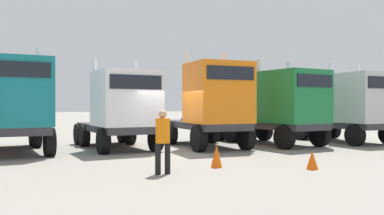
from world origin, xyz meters
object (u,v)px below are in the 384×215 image
at_px(semi_truck_teal, 15,104).
at_px(visitor_in_hivis, 163,137).
at_px(semi_truck_silver, 354,107).
at_px(semi_truck_orange, 212,104).
at_px(traffic_cone_near, 312,160).
at_px(semi_truck_green, 284,107).
at_px(semi_truck_white, 122,109).
at_px(traffic_cone_mid, 217,156).

distance_m(semi_truck_teal, visitor_in_hivis, 7.55).
bearing_deg(semi_truck_silver, semi_truck_orange, -95.10).
height_order(semi_truck_teal, traffic_cone_near, semi_truck_teal).
bearing_deg(semi_truck_green, semi_truck_silver, 77.91).
height_order(semi_truck_teal, semi_truck_white, semi_truck_teal).
xyz_separation_m(semi_truck_orange, traffic_cone_near, (0.42, -6.54, -1.67)).
xyz_separation_m(semi_truck_green, semi_truck_silver, (4.02, -0.13, -0.03)).
height_order(semi_truck_green, visitor_in_hivis, semi_truck_green).
bearing_deg(visitor_in_hivis, semi_truck_green, 125.82).
bearing_deg(semi_truck_white, semi_truck_orange, 72.55).
bearing_deg(semi_truck_white, semi_truck_silver, 78.63).
height_order(semi_truck_green, semi_truck_silver, semi_truck_green).
bearing_deg(semi_truck_white, traffic_cone_mid, 9.95).
xyz_separation_m(semi_truck_white, semi_truck_orange, (3.87, -0.73, 0.19)).
bearing_deg(traffic_cone_near, semi_truck_green, 63.48).
bearing_deg(traffic_cone_near, visitor_in_hivis, 170.17).
relative_size(semi_truck_orange, semi_truck_silver, 0.94).
distance_m(semi_truck_silver, visitor_in_hivis, 12.94).
bearing_deg(traffic_cone_near, semi_truck_silver, 41.20).
relative_size(semi_truck_teal, traffic_cone_mid, 8.92).
height_order(semi_truck_teal, visitor_in_hivis, semi_truck_teal).
bearing_deg(semi_truck_teal, semi_truck_white, 85.72).
bearing_deg(semi_truck_orange, semi_truck_silver, 87.31).
relative_size(semi_truck_white, traffic_cone_mid, 8.37).
xyz_separation_m(semi_truck_teal, semi_truck_white, (4.19, 0.21, -0.17)).
height_order(semi_truck_orange, semi_truck_silver, semi_truck_orange).
distance_m(visitor_in_hivis, traffic_cone_near, 4.54).
xyz_separation_m(semi_truck_orange, traffic_cone_mid, (-2.09, -5.18, -1.61)).
xyz_separation_m(semi_truck_orange, semi_truck_green, (3.66, -0.07, -0.13)).
height_order(semi_truck_silver, traffic_cone_near, semi_truck_silver).
distance_m(semi_truck_orange, semi_truck_silver, 7.67).
height_order(semi_truck_teal, semi_truck_green, semi_truck_teal).
height_order(semi_truck_green, traffic_cone_mid, semi_truck_green).
xyz_separation_m(semi_truck_teal, semi_truck_silver, (15.72, -0.71, -0.14)).
relative_size(visitor_in_hivis, traffic_cone_mid, 2.55).
distance_m(semi_truck_teal, semi_truck_silver, 15.74).
bearing_deg(semi_truck_green, traffic_cone_near, -36.74).
distance_m(semi_truck_orange, visitor_in_hivis, 7.08).
bearing_deg(semi_truck_green, visitor_in_hivis, -63.43).
height_order(semi_truck_white, semi_truck_green, semi_truck_green).
relative_size(semi_truck_teal, traffic_cone_near, 11.06).
bearing_deg(semi_truck_orange, visitor_in_hivis, -35.81).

